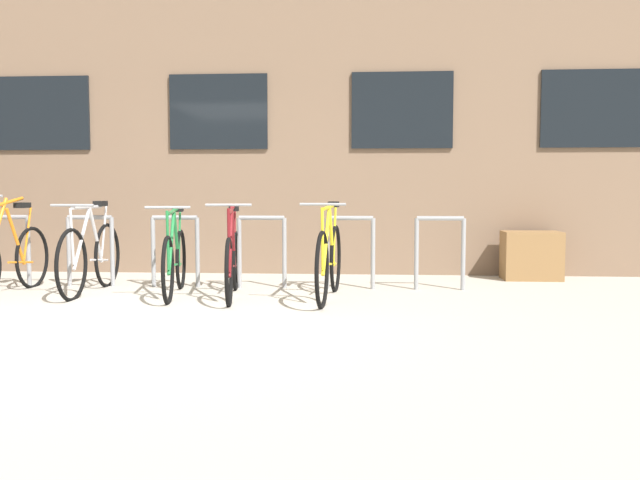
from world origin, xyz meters
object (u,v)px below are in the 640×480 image
(bicycle_maroon, at_px, (232,261))
(bicycle_orange, at_px, (8,258))
(bicycle_silver, at_px, (91,256))
(bicycle_yellow, at_px, (329,260))
(bicycle_green, at_px, (175,260))
(planter_box, at_px, (531,256))

(bicycle_maroon, bearing_deg, bicycle_orange, 179.22)
(bicycle_silver, height_order, bicycle_yellow, same)
(bicycle_yellow, bearing_deg, bicycle_orange, 178.94)
(bicycle_silver, height_order, bicycle_green, bicycle_silver)
(bicycle_green, relative_size, planter_box, 2.43)
(bicycle_yellow, relative_size, planter_box, 2.59)
(bicycle_green, relative_size, bicycle_maroon, 0.99)
(bicycle_orange, bearing_deg, planter_box, 15.07)
(bicycle_green, xyz_separation_m, planter_box, (4.06, 1.53, -0.07))
(bicycle_yellow, bearing_deg, bicycle_silver, 175.20)
(bicycle_yellow, distance_m, bicycle_orange, 3.45)
(bicycle_green, height_order, bicycle_orange, bicycle_orange)
(bicycle_silver, xyz_separation_m, bicycle_green, (0.96, -0.11, -0.02))
(bicycle_orange, relative_size, bicycle_maroon, 1.00)
(bicycle_maroon, relative_size, planter_box, 2.46)
(bicycle_silver, distance_m, bicycle_green, 0.97)
(bicycle_silver, distance_m, bicycle_orange, 0.86)
(bicycle_silver, relative_size, bicycle_orange, 1.02)
(bicycle_orange, height_order, planter_box, bicycle_orange)
(bicycle_green, xyz_separation_m, bicycle_yellow, (1.64, -0.11, 0.03))
(bicycle_yellow, bearing_deg, bicycle_maroon, 178.29)
(bicycle_green, bearing_deg, planter_box, 20.69)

